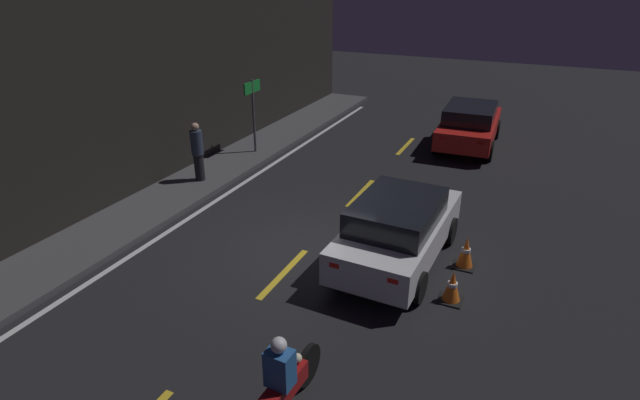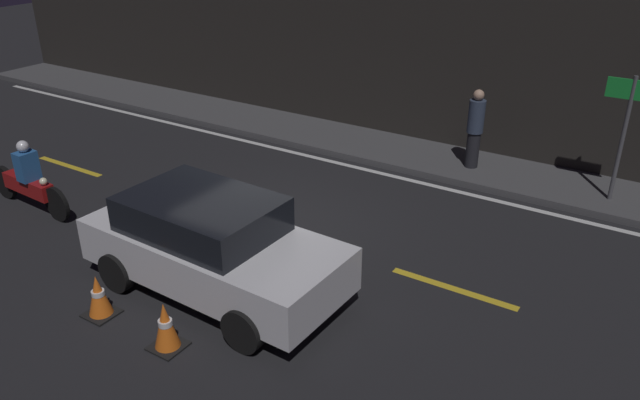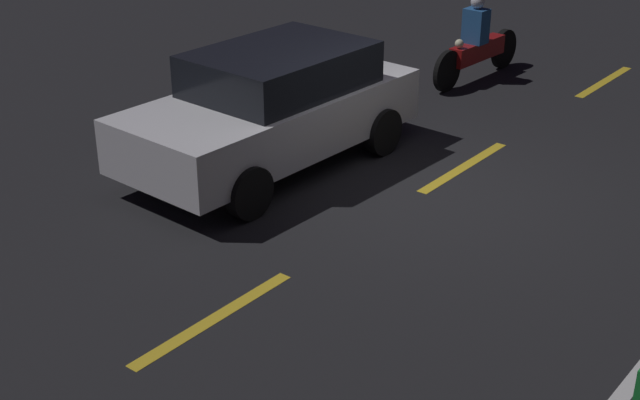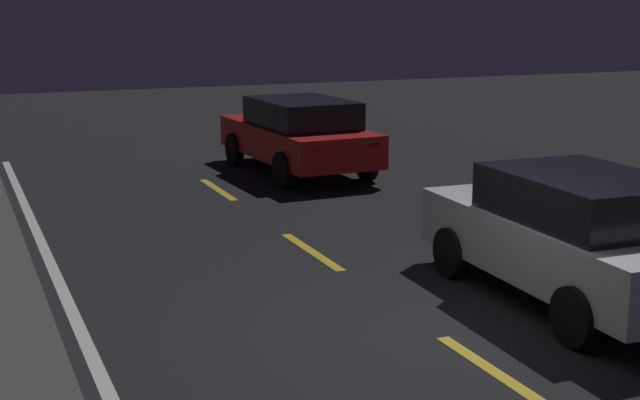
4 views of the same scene
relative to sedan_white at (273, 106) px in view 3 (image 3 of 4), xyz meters
The scene contains 8 objects.
ground_plane 2.15m from the sedan_white, 102.88° to the left, with size 56.00×56.00×0.00m, color black.
lane_dash_b 6.31m from the sedan_white, 161.83° to the left, with size 2.00×0.14×0.01m.
lane_dash_c 2.55m from the sedan_white, 126.55° to the left, with size 2.00×0.14×0.01m.
lane_dash_d 3.71m from the sedan_white, 32.58° to the left, with size 2.00×0.14×0.01m.
sedan_white is the anchor object (origin of this frame).
motorcycle 4.77m from the sedan_white, behind, with size 2.37×0.37×1.40m.
traffic_cone_near 1.72m from the sedan_white, 124.49° to the right, with size 0.43×0.43×0.64m.
traffic_cone_mid 1.50m from the sedan_white, 74.33° to the right, with size 0.44×0.44×0.69m.
Camera 3 is at (8.30, 5.08, 4.50)m, focal length 50.00 mm.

